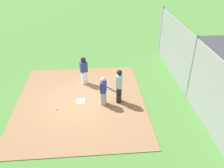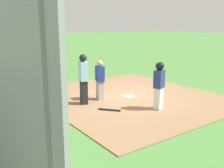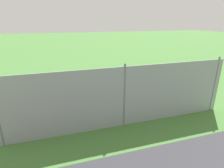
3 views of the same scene
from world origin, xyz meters
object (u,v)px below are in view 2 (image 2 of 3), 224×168
at_px(catcher, 100,79).
at_px(baseball, 141,88).
at_px(baseball_bat, 109,110).
at_px(umpire, 83,78).
at_px(runner, 159,83).
at_px(home_plate, 129,96).

xyz_separation_m(catcher, baseball, (-0.29, 2.32, -0.74)).
bearing_deg(baseball_bat, catcher, -59.60).
relative_size(catcher, baseball, 20.37).
bearing_deg(baseball_bat, baseball, -100.10).
bearing_deg(umpire, baseball, 21.77).
height_order(umpire, runner, umpire).
distance_m(home_plate, catcher, 1.42).
height_order(catcher, baseball, catcher).
relative_size(catcher, runner, 0.94).
xyz_separation_m(umpire, baseball_bat, (1.16, 0.31, -0.92)).
xyz_separation_m(catcher, runner, (2.11, 0.98, 0.14)).
distance_m(home_plate, baseball_bat, 1.90).
bearing_deg(baseball_bat, home_plate, -98.60).
relative_size(runner, baseball_bat, 2.13).
height_order(catcher, runner, runner).
distance_m(catcher, baseball_bat, 1.57).
xyz_separation_m(baseball_bat, baseball, (-1.59, 2.79, 0.01)).
xyz_separation_m(runner, baseball_bat, (-0.81, -1.45, -0.88)).
bearing_deg(runner, baseball, -50.03).
bearing_deg(umpire, catcher, 23.99).
bearing_deg(catcher, runner, -51.27).
bearing_deg(catcher, umpire, -156.08).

